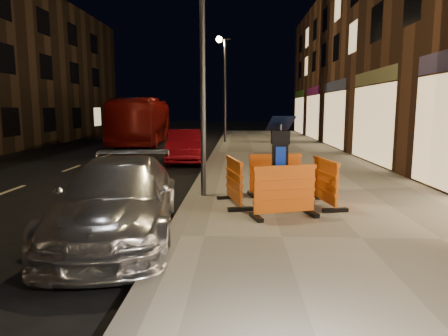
{
  "coord_description": "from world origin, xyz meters",
  "views": [
    {
      "loc": [
        1.06,
        -6.12,
        2.17
      ],
      "look_at": [
        0.8,
        1.0,
        1.1
      ],
      "focal_mm": 32.0,
      "sensor_mm": 36.0,
      "label": 1
    }
  ],
  "objects_px": {
    "barrier_front": "(285,192)",
    "car_red": "(186,162)",
    "barrier_back": "(275,175)",
    "barrier_kerbside": "(234,182)",
    "parking_kiosk": "(280,164)",
    "car_silver": "(120,236)",
    "barrier_bldgside": "(325,182)",
    "bus_doubledecker": "(143,144)"
  },
  "relations": [
    {
      "from": "parking_kiosk",
      "to": "barrier_kerbside",
      "type": "relative_size",
      "value": 1.4
    },
    {
      "from": "car_silver",
      "to": "barrier_back",
      "type": "bearing_deg",
      "value": 35.55
    },
    {
      "from": "barrier_front",
      "to": "car_silver",
      "type": "bearing_deg",
      "value": 178.11
    },
    {
      "from": "barrier_kerbside",
      "to": "car_red",
      "type": "height_order",
      "value": "barrier_kerbside"
    },
    {
      "from": "barrier_bldgside",
      "to": "bus_doubledecker",
      "type": "bearing_deg",
      "value": 15.6
    },
    {
      "from": "barrier_kerbside",
      "to": "bus_doubledecker",
      "type": "bearing_deg",
      "value": 5.71
    },
    {
      "from": "parking_kiosk",
      "to": "car_red",
      "type": "xyz_separation_m",
      "value": [
        -3.0,
        7.84,
        -1.03
      ]
    },
    {
      "from": "barrier_kerbside",
      "to": "car_silver",
      "type": "relative_size",
      "value": 0.28
    },
    {
      "from": "barrier_bldgside",
      "to": "car_red",
      "type": "relative_size",
      "value": 0.32
    },
    {
      "from": "barrier_kerbside",
      "to": "bus_doubledecker",
      "type": "relative_size",
      "value": 0.13
    },
    {
      "from": "barrier_front",
      "to": "barrier_kerbside",
      "type": "relative_size",
      "value": 1.0
    },
    {
      "from": "barrier_kerbside",
      "to": "barrier_front",
      "type": "bearing_deg",
      "value": -149.2
    },
    {
      "from": "parking_kiosk",
      "to": "car_red",
      "type": "height_order",
      "value": "parking_kiosk"
    },
    {
      "from": "barrier_front",
      "to": "barrier_bldgside",
      "type": "distance_m",
      "value": 1.34
    },
    {
      "from": "barrier_bldgside",
      "to": "car_silver",
      "type": "height_order",
      "value": "barrier_bldgside"
    },
    {
      "from": "car_silver",
      "to": "bus_doubledecker",
      "type": "xyz_separation_m",
      "value": [
        -3.74,
        17.39,
        0.0
      ]
    },
    {
      "from": "barrier_back",
      "to": "barrier_bldgside",
      "type": "height_order",
      "value": "same"
    },
    {
      "from": "barrier_bldgside",
      "to": "barrier_kerbside",
      "type": "bearing_deg",
      "value": 79.8
    },
    {
      "from": "barrier_front",
      "to": "bus_doubledecker",
      "type": "bearing_deg",
      "value": 94.53
    },
    {
      "from": "barrier_front",
      "to": "car_silver",
      "type": "relative_size",
      "value": 0.28
    },
    {
      "from": "car_silver",
      "to": "bus_doubledecker",
      "type": "bearing_deg",
      "value": 94.65
    },
    {
      "from": "parking_kiosk",
      "to": "barrier_bldgside",
      "type": "distance_m",
      "value": 1.03
    },
    {
      "from": "parking_kiosk",
      "to": "car_red",
      "type": "relative_size",
      "value": 0.44
    },
    {
      "from": "barrier_back",
      "to": "car_silver",
      "type": "relative_size",
      "value": 0.28
    },
    {
      "from": "barrier_front",
      "to": "car_red",
      "type": "height_order",
      "value": "barrier_front"
    },
    {
      "from": "barrier_front",
      "to": "barrier_kerbside",
      "type": "xyz_separation_m",
      "value": [
        -0.95,
        0.95,
        0.0
      ]
    },
    {
      "from": "barrier_back",
      "to": "barrier_kerbside",
      "type": "height_order",
      "value": "same"
    },
    {
      "from": "barrier_front",
      "to": "barrier_back",
      "type": "bearing_deg",
      "value": 72.8
    },
    {
      "from": "parking_kiosk",
      "to": "barrier_front",
      "type": "bearing_deg",
      "value": -102.2
    },
    {
      "from": "parking_kiosk",
      "to": "car_red",
      "type": "distance_m",
      "value": 8.46
    },
    {
      "from": "barrier_front",
      "to": "barrier_back",
      "type": "relative_size",
      "value": 1.0
    },
    {
      "from": "barrier_back",
      "to": "barrier_kerbside",
      "type": "bearing_deg",
      "value": -144.2
    },
    {
      "from": "parking_kiosk",
      "to": "car_red",
      "type": "bearing_deg",
      "value": 98.74
    },
    {
      "from": "barrier_kerbside",
      "to": "car_silver",
      "type": "bearing_deg",
      "value": 117.81
    },
    {
      "from": "parking_kiosk",
      "to": "car_silver",
      "type": "distance_m",
      "value": 3.52
    },
    {
      "from": "barrier_kerbside",
      "to": "car_red",
      "type": "bearing_deg",
      "value": 0.45
    },
    {
      "from": "barrier_front",
      "to": "car_silver",
      "type": "xyz_separation_m",
      "value": [
        -2.88,
        -0.79,
        -0.64
      ]
    },
    {
      "from": "barrier_back",
      "to": "car_red",
      "type": "distance_m",
      "value": 7.54
    },
    {
      "from": "parking_kiosk",
      "to": "barrier_back",
      "type": "xyz_separation_m",
      "value": [
        0.0,
        0.95,
        -0.39
      ]
    },
    {
      "from": "barrier_front",
      "to": "car_red",
      "type": "relative_size",
      "value": 0.32
    },
    {
      "from": "bus_doubledecker",
      "to": "car_silver",
      "type": "bearing_deg",
      "value": -82.46
    },
    {
      "from": "barrier_front",
      "to": "barrier_bldgside",
      "type": "xyz_separation_m",
      "value": [
        0.95,
        0.95,
        0.0
      ]
    }
  ]
}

